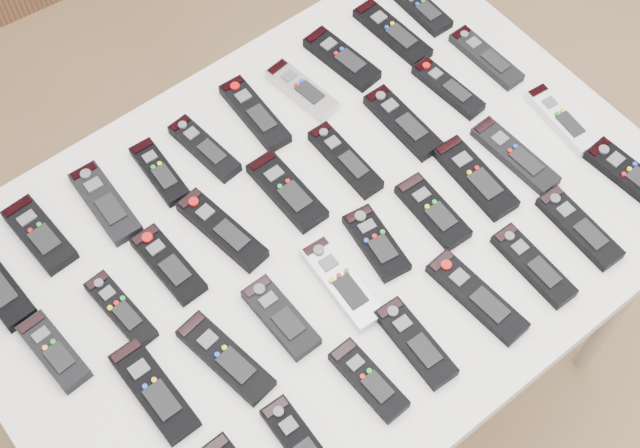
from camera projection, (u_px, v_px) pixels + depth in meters
ground at (292, 398)px, 2.26m from camera, size 4.00×4.00×0.00m
table at (320, 245)px, 1.66m from camera, size 1.25×0.88×0.78m
remote_1 at (40, 235)px, 1.59m from camera, size 0.07×0.16×0.02m
remote_2 at (105, 203)px, 1.63m from camera, size 0.06×0.18×0.02m
remote_3 at (160, 172)px, 1.66m from camera, size 0.05×0.15×0.02m
remote_4 at (204, 148)px, 1.69m from camera, size 0.06×0.17×0.02m
remote_5 at (255, 114)px, 1.73m from camera, size 0.06×0.18×0.02m
remote_6 at (302, 90)px, 1.76m from camera, size 0.07×0.17×0.02m
remote_7 at (342, 59)px, 1.80m from camera, size 0.07×0.18×0.02m
remote_8 at (392, 33)px, 1.83m from camera, size 0.06×0.19×0.02m
remote_9 at (422, 9)px, 1.87m from camera, size 0.05×0.14×0.02m
remote_10 at (54, 351)px, 1.48m from camera, size 0.06×0.15×0.02m
remote_11 at (121, 310)px, 1.52m from camera, size 0.06×0.16×0.02m
remote_12 at (168, 264)px, 1.56m from camera, size 0.06×0.16×0.02m
remote_13 at (222, 230)px, 1.60m from camera, size 0.08×0.20×0.02m
remote_14 at (287, 191)px, 1.64m from camera, size 0.06×0.17×0.02m
remote_15 at (345, 160)px, 1.67m from camera, size 0.05×0.18×0.02m
remote_16 at (403, 123)px, 1.72m from camera, size 0.06×0.18×0.02m
remote_17 at (448, 88)px, 1.76m from camera, size 0.05×0.16×0.02m
remote_18 at (486, 57)px, 1.80m from camera, size 0.05×0.17×0.02m
remote_19 at (154, 390)px, 1.45m from camera, size 0.06×0.19×0.02m
remote_20 at (225, 358)px, 1.47m from camera, size 0.08×0.19×0.02m
remote_21 at (281, 317)px, 1.51m from camera, size 0.06×0.16×0.02m
remote_22 at (342, 283)px, 1.54m from camera, size 0.07×0.19×0.02m
remote_23 at (376, 243)px, 1.58m from camera, size 0.08×0.15×0.02m
remote_24 at (433, 211)px, 1.62m from camera, size 0.06×0.16×0.02m
remote_25 at (475, 178)px, 1.65m from camera, size 0.07×0.19×0.02m
remote_26 at (515, 156)px, 1.68m from camera, size 0.06×0.19×0.02m
remote_27 at (561, 119)px, 1.72m from camera, size 0.06×0.17×0.02m
remote_30 at (303, 447)px, 1.40m from camera, size 0.05×0.17×0.02m
remote_31 at (369, 380)px, 1.45m from camera, size 0.05×0.15×0.02m
remote_32 at (415, 343)px, 1.49m from camera, size 0.06×0.17×0.02m
remote_33 at (477, 297)px, 1.53m from camera, size 0.07×0.20×0.02m
remote_34 at (533, 266)px, 1.56m from camera, size 0.05×0.17×0.02m
remote_35 at (579, 228)px, 1.60m from camera, size 0.06×0.18×0.02m
remote_36 at (631, 176)px, 1.65m from camera, size 0.07×0.18×0.02m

